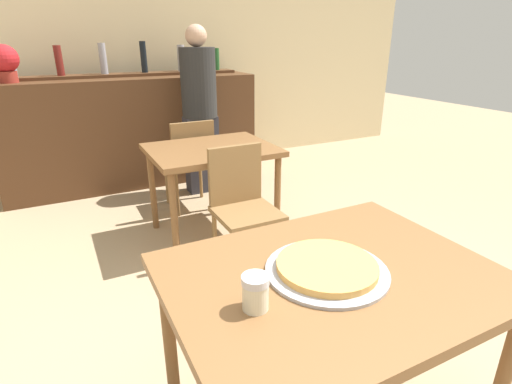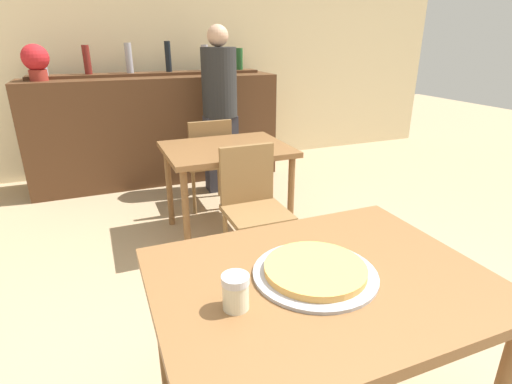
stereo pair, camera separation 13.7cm
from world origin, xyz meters
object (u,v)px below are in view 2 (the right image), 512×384
object	(u,v)px
chair_far_side_front	(253,200)
chair_far_side_back	(208,158)
person_standing	(220,106)
pizza_tray	(315,271)
cheese_shaker	(236,292)
potted_plant	(36,60)

from	to	relation	value
chair_far_side_front	chair_far_side_back	distance (m)	1.09
person_standing	chair_far_side_front	bearing A→B (deg)	-99.64
pizza_tray	cheese_shaker	size ratio (longest dim) A/B	3.83
cheese_shaker	potted_plant	world-z (taller)	potted_plant
chair_far_side_front	person_standing	xyz separation A→B (m)	(0.26, 1.52, 0.39)
chair_far_side_front	chair_far_side_back	world-z (taller)	same
chair_far_side_front	potted_plant	size ratio (longest dim) A/B	2.56
potted_plant	person_standing	bearing A→B (deg)	-18.37
chair_far_side_front	chair_far_side_back	xyz separation A→B (m)	(0.00, 1.09, 0.00)
chair_far_side_back	potted_plant	size ratio (longest dim) A/B	2.56
pizza_tray	potted_plant	size ratio (longest dim) A/B	1.25
chair_far_side_back	cheese_shaker	distance (m)	2.58
pizza_tray	person_standing	distance (m)	2.91
pizza_tray	chair_far_side_back	bearing A→B (deg)	82.79
chair_far_side_front	chair_far_side_back	size ratio (longest dim) A/B	1.00
chair_far_side_front	cheese_shaker	xyz separation A→B (m)	(-0.60, -1.39, 0.34)
potted_plant	chair_far_side_back	bearing A→B (deg)	-35.61
chair_far_side_front	cheese_shaker	distance (m)	1.55
chair_far_side_back	potted_plant	bearing A→B (deg)	-35.61
chair_far_side_back	pizza_tray	xyz separation A→B (m)	(-0.31, -2.42, 0.30)
chair_far_side_front	cheese_shaker	size ratio (longest dim) A/B	7.83
person_standing	potted_plant	xyz separation A→B (m)	(-1.60, 0.53, 0.43)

